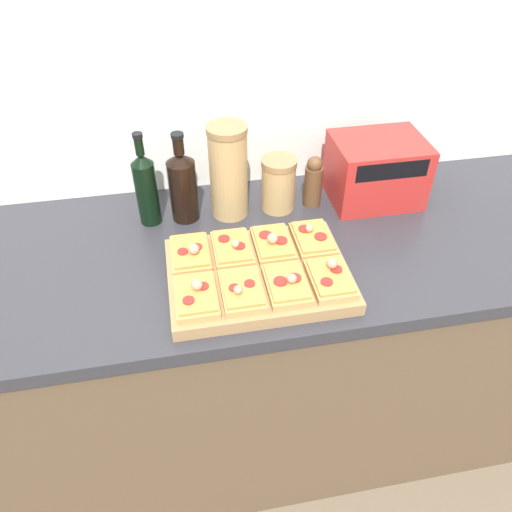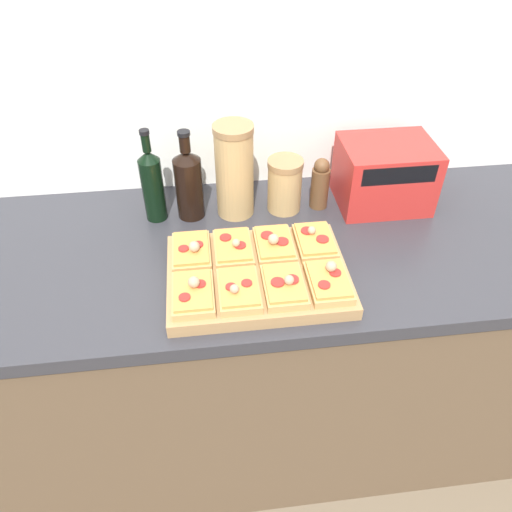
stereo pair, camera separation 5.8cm
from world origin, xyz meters
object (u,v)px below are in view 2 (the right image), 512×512
cutting_board (257,275)px  grain_jar_tall (234,171)px  olive_oil_bottle (152,184)px  grain_jar_short (285,185)px  wine_bottle (189,183)px  pepper_mill (320,184)px  toaster_oven (384,174)px

cutting_board → grain_jar_tall: bearing=95.1°
cutting_board → olive_oil_bottle: size_ratio=1.61×
grain_jar_tall → grain_jar_short: 0.15m
cutting_board → wine_bottle: size_ratio=1.67×
cutting_board → pepper_mill: size_ratio=2.80×
pepper_mill → grain_jar_tall: bearing=180.0°
wine_bottle → pepper_mill: bearing=-0.0°
toaster_oven → olive_oil_bottle: bearing=179.9°
cutting_board → olive_oil_bottle: 0.41m
olive_oil_bottle → toaster_oven: (0.66, -0.00, -0.02)m
grain_jar_short → pepper_mill: (0.10, 0.00, -0.00)m
wine_bottle → grain_jar_short: 0.27m
cutting_board → grain_jar_tall: grain_jar_tall is taller
pepper_mill → wine_bottle: bearing=180.0°
grain_jar_short → toaster_oven: (0.29, -0.00, 0.01)m
wine_bottle → pepper_mill: 0.38m
olive_oil_bottle → pepper_mill: (0.48, -0.00, -0.04)m
grain_jar_tall → pepper_mill: bearing=0.0°
olive_oil_bottle → pepper_mill: size_ratio=1.74×
olive_oil_bottle → toaster_oven: bearing=-0.1°
grain_jar_tall → toaster_oven: bearing=-0.1°
olive_oil_bottle → wine_bottle: (0.10, 0.00, -0.00)m
olive_oil_bottle → pepper_mill: olive_oil_bottle is taller
grain_jar_short → pepper_mill: grain_jar_short is taller
grain_jar_tall → toaster_oven: grain_jar_tall is taller
grain_jar_short → toaster_oven: size_ratio=0.56×
pepper_mill → toaster_oven: 0.19m
wine_bottle → grain_jar_short: (0.27, -0.00, -0.03)m
olive_oil_bottle → toaster_oven: 0.67m
pepper_mill → grain_jar_short: bearing=180.0°
cutting_board → olive_oil_bottle: (-0.26, 0.30, 0.10)m
grain_jar_short → olive_oil_bottle: bearing=180.0°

